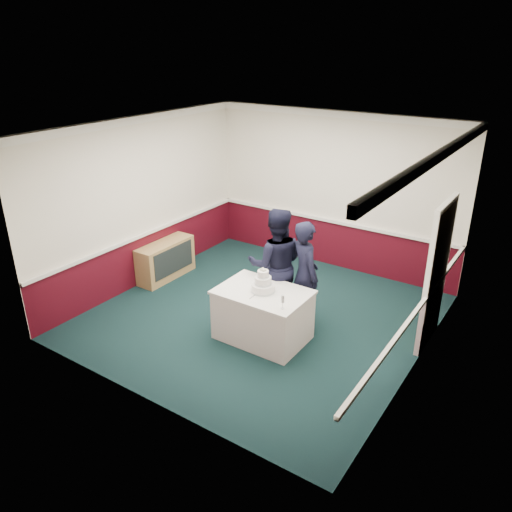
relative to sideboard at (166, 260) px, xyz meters
The scene contains 9 objects.
ground 2.32m from the sideboard, ahead, with size 5.00×5.00×0.00m, color #132C2E.
room_shell 2.88m from the sideboard, ahead, with size 5.00×5.00×3.00m.
sideboard is the anchor object (origin of this frame).
cake_table 2.76m from the sideboard, 15.76° to the right, with size 1.32×0.92×0.79m.
wedding_cake 2.81m from the sideboard, 15.76° to the right, with size 0.35×0.35×0.36m.
cake_knife 2.83m from the sideboard, 19.88° to the right, with size 0.01×0.22×0.01m, color silver.
champagne_flute 3.37m from the sideboard, 18.06° to the right, with size 0.05×0.05×0.21m.
person_man 2.54m from the sideboard, ahead, with size 0.89×0.70×1.84m, color black.
person_woman 3.01m from the sideboard, ahead, with size 0.63×0.41×1.72m, color black.
Camera 1 is at (3.87, -5.92, 4.15)m, focal length 35.00 mm.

